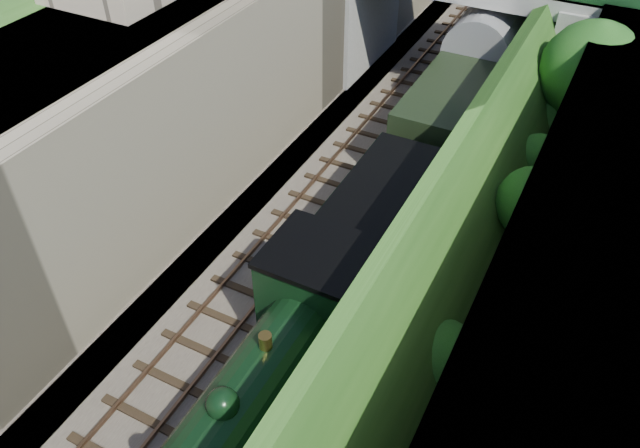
% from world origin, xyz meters
% --- Properties ---
extents(trackbed, '(10.00, 90.00, 0.20)m').
position_xyz_m(trackbed, '(0.00, 20.00, 0.10)').
color(trackbed, '#473F38').
rests_on(trackbed, ground).
extents(retaining_wall, '(1.00, 90.00, 7.00)m').
position_xyz_m(retaining_wall, '(-5.50, 20.00, 3.50)').
color(retaining_wall, '#756B56').
rests_on(retaining_wall, ground).
extents(street_plateau_left, '(6.00, 90.00, 7.00)m').
position_xyz_m(street_plateau_left, '(-9.00, 20.00, 3.50)').
color(street_plateau_left, '#262628').
rests_on(street_plateau_left, ground).
extents(embankment_slope, '(4.85, 90.00, 6.60)m').
position_xyz_m(embankment_slope, '(5.08, 18.90, 2.91)').
color(embankment_slope, '#1E4714').
rests_on(embankment_slope, ground).
extents(track_left, '(2.50, 90.00, 0.20)m').
position_xyz_m(track_left, '(-2.00, 20.00, 0.25)').
color(track_left, black).
rests_on(track_left, trackbed).
extents(track_right, '(2.50, 90.00, 0.20)m').
position_xyz_m(track_right, '(1.20, 20.00, 0.25)').
color(track_right, black).
rests_on(track_right, trackbed).
extents(road_bridge, '(16.00, 6.40, 7.25)m').
position_xyz_m(road_bridge, '(0.94, 24.00, 4.08)').
color(road_bridge, gray).
rests_on(road_bridge, ground).
extents(tree, '(3.60, 3.80, 6.60)m').
position_xyz_m(tree, '(5.91, 18.51, 4.65)').
color(tree, black).
rests_on(tree, ground).
extents(locomotive, '(3.10, 10.22, 3.83)m').
position_xyz_m(locomotive, '(1.20, 3.42, 1.89)').
color(locomotive, black).
rests_on(locomotive, trackbed).
extents(tender, '(2.70, 6.00, 3.05)m').
position_xyz_m(tender, '(1.20, 10.78, 1.62)').
color(tender, black).
rests_on(tender, trackbed).
extents(coach_front, '(2.90, 18.00, 3.70)m').
position_xyz_m(coach_front, '(1.20, 23.38, 2.05)').
color(coach_front, black).
rests_on(coach_front, trackbed).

